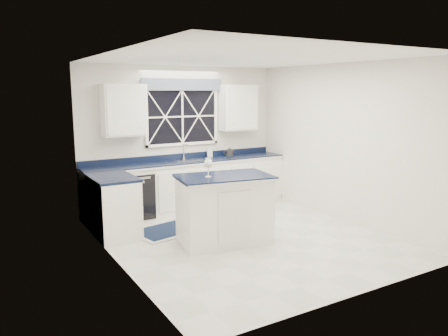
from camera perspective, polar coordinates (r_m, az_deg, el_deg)
ground at (r=6.83m, az=2.78°, el=-9.04°), size 4.50×4.50×0.00m
back_wall at (r=8.47m, az=-5.55°, el=4.02°), size 4.00×0.10×2.70m
base_cabinets at (r=8.06m, az=-6.17°, el=-2.79°), size 3.99×1.60×0.90m
countertop at (r=8.26m, az=-4.62°, el=0.87°), size 3.98×0.64×0.04m
dishwasher at (r=7.95m, az=-11.72°, el=-3.42°), size 0.60×0.58×0.82m
window at (r=8.39m, az=-5.47°, el=7.25°), size 1.65×0.09×1.26m
upper_cabinets at (r=8.28m, az=-5.11°, el=7.70°), size 3.10×0.34×0.90m
faucet at (r=8.41m, az=-5.22°, el=2.25°), size 0.05×0.20×0.30m
island at (r=6.49m, az=0.05°, el=-5.35°), size 1.47×1.03×1.01m
rug at (r=7.25m, az=-6.63°, el=-7.86°), size 1.48×1.08×0.02m
kettle at (r=8.78m, az=0.72°, el=2.11°), size 0.25×0.17×0.17m
wine_glass at (r=6.24m, az=-2.08°, el=0.52°), size 0.11×0.11×0.27m
soap_bottle at (r=8.65m, az=-1.88°, el=2.17°), size 0.13×0.13×0.22m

